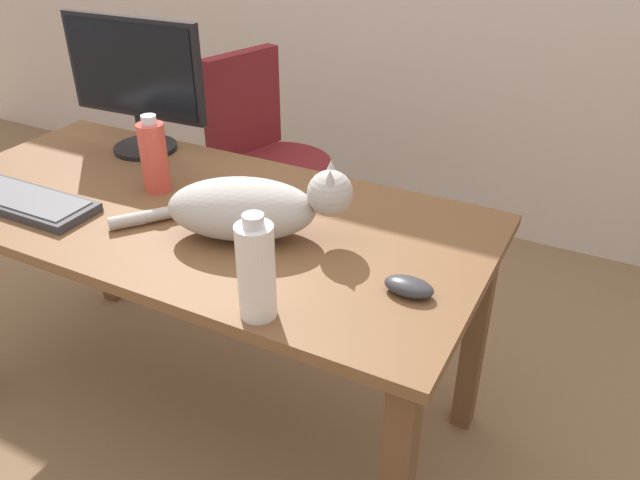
% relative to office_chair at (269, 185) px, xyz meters
% --- Properties ---
extents(ground_plane, '(8.00, 8.00, 0.00)m').
position_rel_office_chair_xyz_m(ground_plane, '(0.28, -0.82, -0.39)').
color(ground_plane, '#846647').
extents(desk, '(1.57, 0.74, 0.73)m').
position_rel_office_chair_xyz_m(desk, '(0.28, -0.82, 0.24)').
color(desk, brown).
rests_on(desk, ground_plane).
extents(office_chair, '(0.50, 0.48, 0.90)m').
position_rel_office_chair_xyz_m(office_chair, '(0.00, 0.00, 0.00)').
color(office_chair, black).
rests_on(office_chair, ground_plane).
extents(monitor, '(0.48, 0.20, 0.41)m').
position_rel_office_chair_xyz_m(monitor, '(-0.11, -0.56, 0.57)').
color(monitor, black).
rests_on(monitor, desk).
extents(keyboard, '(0.44, 0.15, 0.03)m').
position_rel_office_chair_xyz_m(keyboard, '(-0.14, -1.01, 0.35)').
color(keyboard, '#333338').
rests_on(keyboard, desk).
extents(cat, '(0.57, 0.31, 0.20)m').
position_rel_office_chair_xyz_m(cat, '(0.50, -0.87, 0.42)').
color(cat, '#B2ADA8').
rests_on(cat, desk).
extents(computer_mouse, '(0.11, 0.06, 0.04)m').
position_rel_office_chair_xyz_m(computer_mouse, '(0.93, -0.92, 0.36)').
color(computer_mouse, '#333338').
rests_on(computer_mouse, desk).
extents(water_bottle, '(0.08, 0.08, 0.23)m').
position_rel_office_chair_xyz_m(water_bottle, '(0.68, -1.13, 0.45)').
color(water_bottle, silver).
rests_on(water_bottle, desk).
extents(spray_bottle, '(0.07, 0.07, 0.22)m').
position_rel_office_chair_xyz_m(spray_bottle, '(0.12, -0.77, 0.44)').
color(spray_bottle, '#D84C3D').
rests_on(spray_bottle, desk).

